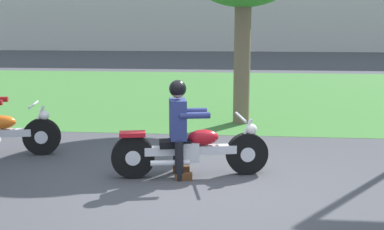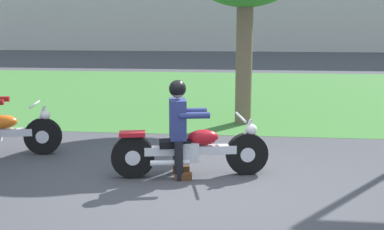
% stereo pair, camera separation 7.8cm
% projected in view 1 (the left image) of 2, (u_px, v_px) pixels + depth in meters
% --- Properties ---
extents(ground, '(120.00, 120.00, 0.00)m').
position_uv_depth(ground, '(198.00, 186.00, 6.52)').
color(ground, '#424247').
extents(grass_verge, '(60.00, 12.00, 0.01)m').
position_uv_depth(grass_verge, '(222.00, 92.00, 15.35)').
color(grass_verge, '#3D7533').
rests_on(grass_verge, ground).
extents(motorcycle_lead, '(2.22, 0.77, 0.86)m').
position_uv_depth(motorcycle_lead, '(191.00, 150.00, 6.90)').
color(motorcycle_lead, black).
rests_on(motorcycle_lead, ground).
extents(rider_lead, '(0.61, 0.54, 1.38)m').
position_uv_depth(rider_lead, '(179.00, 121.00, 6.81)').
color(rider_lead, black).
rests_on(rider_lead, ground).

